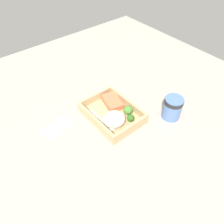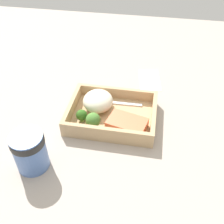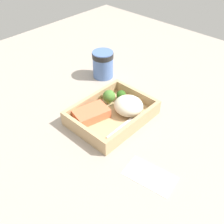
# 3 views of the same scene
# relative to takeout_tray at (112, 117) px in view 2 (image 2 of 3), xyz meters

# --- Properties ---
(ground_plane) EXTENTS (1.60, 1.60, 0.02)m
(ground_plane) POSITION_rel_takeout_tray_xyz_m (0.00, 0.00, -0.02)
(ground_plane) COLOR #A29588
(takeout_tray) EXTENTS (0.25, 0.19, 0.01)m
(takeout_tray) POSITION_rel_takeout_tray_xyz_m (0.00, 0.00, 0.00)
(takeout_tray) COLOR tan
(takeout_tray) RESTS_ON ground_plane
(tray_rim) EXTENTS (0.25, 0.19, 0.04)m
(tray_rim) POSITION_rel_takeout_tray_xyz_m (0.00, 0.00, 0.02)
(tray_rim) COLOR tan
(tray_rim) RESTS_ON takeout_tray
(salmon_fillet) EXTENTS (0.12, 0.09, 0.03)m
(salmon_fillet) POSITION_rel_takeout_tray_xyz_m (-0.05, 0.04, 0.02)
(salmon_fillet) COLOR #DF6E47
(salmon_fillet) RESTS_ON takeout_tray
(mashed_potatoes) EXTENTS (0.09, 0.09, 0.06)m
(mashed_potatoes) POSITION_rel_takeout_tray_xyz_m (0.05, -0.03, 0.03)
(mashed_potatoes) COLOR beige
(mashed_potatoes) RESTS_ON takeout_tray
(broccoli_floret_1) EXTENTS (0.03, 0.03, 0.04)m
(broccoli_floret_1) POSITION_rel_takeout_tray_xyz_m (0.08, 0.03, 0.03)
(broccoli_floret_1) COLOR #7FAB59
(broccoli_floret_1) RESTS_ON takeout_tray
(broccoli_floret_2) EXTENTS (0.04, 0.04, 0.05)m
(broccoli_floret_2) POSITION_rel_takeout_tray_xyz_m (0.04, 0.05, 0.03)
(broccoli_floret_2) COLOR #809E59
(broccoli_floret_2) RESTS_ON takeout_tray
(fork) EXTENTS (0.16, 0.02, 0.00)m
(fork) POSITION_rel_takeout_tray_xyz_m (0.01, -0.06, 0.01)
(fork) COLOR white
(fork) RESTS_ON takeout_tray
(paper_cup) EXTENTS (0.08, 0.08, 0.10)m
(paper_cup) POSITION_rel_takeout_tray_xyz_m (0.16, 0.20, 0.05)
(paper_cup) COLOR #5071B1
(paper_cup) RESTS_ON ground_plane
(receipt_slip) EXTENTS (0.09, 0.14, 0.00)m
(receipt_slip) POSITION_rel_takeout_tray_xyz_m (-0.10, -0.22, -0.00)
(receipt_slip) COLOR white
(receipt_slip) RESTS_ON ground_plane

